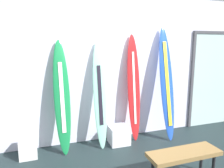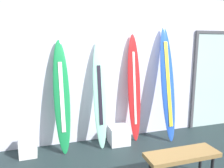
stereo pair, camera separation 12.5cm
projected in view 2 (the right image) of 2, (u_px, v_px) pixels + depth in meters
wall_back at (109, 69)px, 4.25m from camera, size 7.20×0.20×2.80m
surfboard_emerald at (62, 98)px, 3.73m from camera, size 0.29×0.43×1.96m
surfboard_seafoam at (100, 96)px, 3.93m from camera, size 0.25×0.44×1.93m
surfboard_crimson at (134, 88)px, 4.17m from camera, size 0.27×0.31×2.07m
surfboard_cobalt at (168, 85)px, 4.24m from camera, size 0.28×0.53×2.22m
display_block_left at (119, 135)px, 4.12m from camera, size 0.38×0.38×0.34m
display_block_center at (28, 147)px, 3.66m from camera, size 0.29×0.29×0.31m
glass_door at (214, 78)px, 4.90m from camera, size 1.15×0.06×2.16m
bench at (182, 157)px, 2.92m from camera, size 1.03×0.34×0.44m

